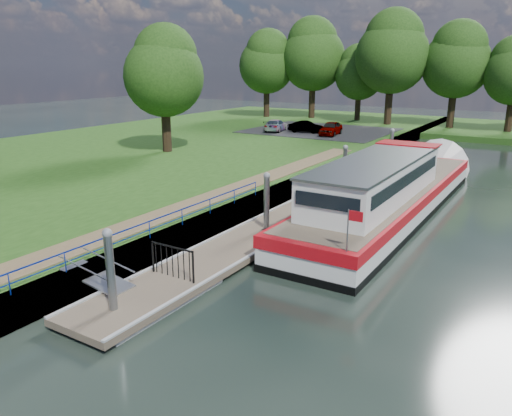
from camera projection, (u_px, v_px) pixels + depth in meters
The scene contains 16 objects.
ground at pixel (127, 314), 15.51m from camera, with size 160.00×160.00×0.00m, color black.
riverbank at pixel (102, 164), 36.76m from camera, with size 32.00×90.00×0.78m, color #204614.
bank_edge at pixel (286, 191), 28.93m from camera, with size 1.10×90.00×0.78m, color #473D2D.
footpath at pixel (183, 208), 24.04m from camera, with size 1.60×40.00×0.05m, color brown.
carpark at pixel (320, 130), 51.86m from camera, with size 14.00×12.00×0.06m, color black.
blue_fence at pixel (131, 232), 18.98m from camera, with size 0.04×18.04×0.72m.
pontoon at pixel (310, 209), 26.06m from camera, with size 2.50×30.00×0.56m.
mooring_piles at pixel (311, 189), 25.76m from camera, with size 0.30×27.30×3.55m.
gangway at pixel (97, 277), 16.68m from camera, with size 2.58×1.00×0.92m.
gate_panel at pixel (172, 257), 16.98m from camera, with size 1.85×0.05×1.15m.
barge at pixel (393, 192), 25.85m from camera, with size 4.36×21.15×4.78m.
horizon_trees at pixel (444, 59), 53.83m from camera, with size 54.38×10.03×12.87m.
bank_tree_a at pixel (164, 70), 38.04m from camera, with size 6.12×6.12×9.72m.
car_a at pixel (331, 128), 48.17m from camera, with size 1.54×3.84×1.31m, color #999999.
car_b at pixel (306, 127), 49.93m from camera, with size 1.21×3.46×1.14m, color #999999.
car_c at pixel (276, 125), 51.01m from camera, with size 1.66×4.08×1.18m, color #999999.
Camera 1 is at (10.79, -9.75, 7.49)m, focal length 35.00 mm.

